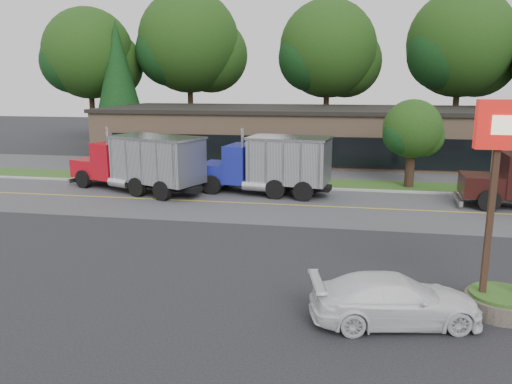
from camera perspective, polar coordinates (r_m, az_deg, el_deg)
ground at (r=18.76m, az=-9.26°, el=-7.62°), size 140.00×140.00×0.00m
road at (r=27.05m, az=-2.96°, el=-1.22°), size 60.00×8.00×0.02m
center_line at (r=27.05m, az=-2.96°, el=-1.22°), size 60.00×0.12×0.01m
curb at (r=31.05m, az=-1.21°, el=0.58°), size 60.00×0.30×0.12m
grass_verge at (r=32.78m, az=-0.59°, el=1.22°), size 60.00×3.40×0.03m
far_parking at (r=37.62m, az=0.84°, el=2.68°), size 60.00×7.00×0.02m
strip_mall at (r=42.99m, az=4.81°, el=6.56°), size 32.00×12.00×4.00m
bilo_sign at (r=15.41m, az=26.73°, el=-5.39°), size 2.20×1.90×5.95m
tree_far_a at (r=55.20m, az=-18.36°, el=14.34°), size 9.65×9.08×13.76m
tree_far_b at (r=53.25m, az=-7.44°, el=16.13°), size 10.86×10.22×15.49m
tree_far_c at (r=50.81m, az=8.38°, el=15.38°), size 9.98×9.39×14.23m
tree_far_d at (r=50.81m, az=22.48°, el=14.88°), size 10.25×9.65×14.63m
evergreen_left at (r=51.53m, az=-15.48°, el=12.40°), size 5.39×5.39×12.24m
tree_verge at (r=32.02m, az=17.51°, el=6.58°), size 3.78×3.56×5.39m
dump_truck_red at (r=30.12m, az=-12.93°, el=3.40°), size 9.27×5.61×3.36m
dump_truck_blue at (r=28.72m, az=1.78°, el=3.26°), size 7.90×3.68×3.36m
rally_car at (r=14.24m, az=15.59°, el=-11.76°), size 4.85×2.76×1.33m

